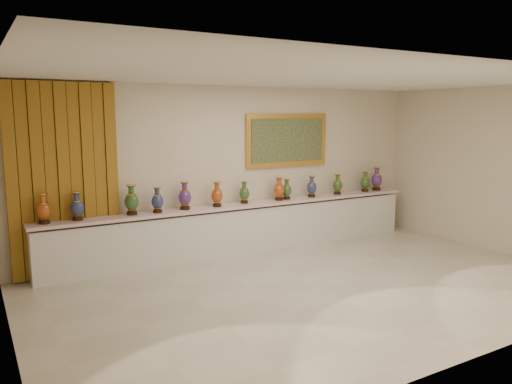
% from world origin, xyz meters
% --- Properties ---
extents(ground, '(8.00, 8.00, 0.00)m').
position_xyz_m(ground, '(0.00, 0.00, 0.00)').
color(ground, beige).
rests_on(ground, ground).
extents(room, '(8.00, 8.00, 8.00)m').
position_xyz_m(room, '(-2.37, 2.44, 1.58)').
color(room, beige).
rests_on(room, ground).
extents(counter, '(7.28, 0.48, 0.90)m').
position_xyz_m(counter, '(0.00, 2.27, 0.44)').
color(counter, white).
rests_on(counter, ground).
extents(vase_0, '(0.23, 0.23, 0.45)m').
position_xyz_m(vase_0, '(-3.37, 2.25, 1.10)').
color(vase_0, black).
rests_on(vase_0, counter).
extents(vase_1, '(0.24, 0.24, 0.44)m').
position_xyz_m(vase_1, '(-2.89, 2.25, 1.10)').
color(vase_1, black).
rests_on(vase_1, counter).
extents(vase_2, '(0.28, 0.28, 0.49)m').
position_xyz_m(vase_2, '(-2.06, 2.25, 1.12)').
color(vase_2, black).
rests_on(vase_2, counter).
extents(vase_3, '(0.25, 0.25, 0.42)m').
position_xyz_m(vase_3, '(-1.64, 2.22, 1.09)').
color(vase_3, black).
rests_on(vase_3, counter).
extents(vase_4, '(0.26, 0.26, 0.48)m').
position_xyz_m(vase_4, '(-1.15, 2.26, 1.11)').
color(vase_4, black).
rests_on(vase_4, counter).
extents(vase_5, '(0.23, 0.23, 0.44)m').
position_xyz_m(vase_5, '(-0.56, 2.22, 1.10)').
color(vase_5, black).
rests_on(vase_5, counter).
extents(vase_6, '(0.25, 0.25, 0.40)m').
position_xyz_m(vase_6, '(0.01, 2.28, 1.08)').
color(vase_6, black).
rests_on(vase_6, counter).
extents(vase_7, '(0.24, 0.24, 0.43)m').
position_xyz_m(vase_7, '(0.73, 2.23, 1.09)').
color(vase_7, black).
rests_on(vase_7, counter).
extents(vase_8, '(0.24, 0.24, 0.39)m').
position_xyz_m(vase_8, '(0.92, 2.25, 1.08)').
color(vase_8, black).
rests_on(vase_8, counter).
extents(vase_9, '(0.22, 0.22, 0.42)m').
position_xyz_m(vase_9, '(1.49, 2.23, 1.09)').
color(vase_9, black).
rests_on(vase_9, counter).
extents(vase_10, '(0.20, 0.20, 0.41)m').
position_xyz_m(vase_10, '(2.14, 2.24, 1.09)').
color(vase_10, black).
rests_on(vase_10, counter).
extents(vase_11, '(0.22, 0.22, 0.43)m').
position_xyz_m(vase_11, '(2.89, 2.25, 1.09)').
color(vase_11, black).
rests_on(vase_11, counter).
extents(vase_12, '(0.30, 0.30, 0.50)m').
position_xyz_m(vase_12, '(3.21, 2.24, 1.12)').
color(vase_12, black).
rests_on(vase_12, counter).
extents(label_card, '(0.10, 0.06, 0.00)m').
position_xyz_m(label_card, '(-1.25, 2.13, 0.90)').
color(label_card, white).
rests_on(label_card, counter).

